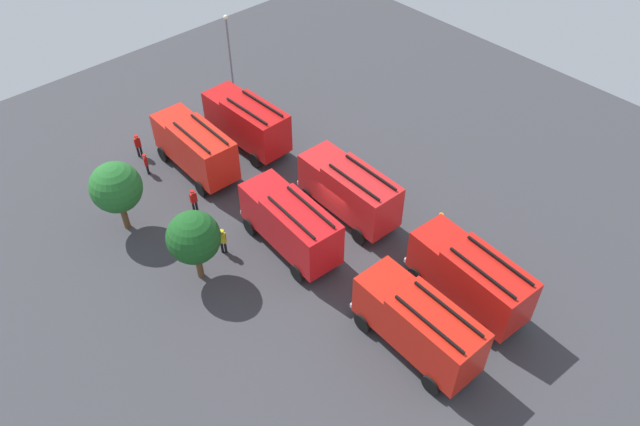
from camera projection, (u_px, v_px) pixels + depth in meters
ground_plane at (320, 229)px, 38.61m from camera, size 56.49×56.49×0.00m
fire_truck_0 at (470, 275)px, 32.98m from camera, size 7.36×3.19×3.88m
fire_truck_1 at (349, 189)px, 38.13m from camera, size 7.26×2.91×3.88m
fire_truck_2 at (247, 121)px, 43.51m from camera, size 7.26×2.89×3.88m
fire_truck_3 at (418, 323)px, 30.67m from camera, size 7.28×2.96×3.88m
fire_truck_4 at (290, 223)px, 35.94m from camera, size 7.34×3.14×3.88m
fire_truck_5 at (195, 146)px, 41.35m from camera, size 7.26×2.91×3.88m
firefighter_0 at (138, 145)px, 43.35m from camera, size 0.35×0.47×1.82m
firefighter_1 at (223, 240)px, 36.46m from camera, size 0.47×0.46×1.83m
firefighter_2 at (194, 200)px, 39.16m from camera, size 0.29×0.45×1.76m
firefighter_3 at (440, 222)px, 37.78m from camera, size 0.41×0.48×1.61m
firefighter_4 at (146, 163)px, 42.05m from camera, size 0.48×0.37×1.61m
tree_0 at (194, 238)px, 33.62m from camera, size 3.05×3.05×4.72m
tree_1 at (116, 188)px, 36.52m from camera, size 3.15×3.15×4.89m
traffic_cone_0 at (383, 261)px, 36.24m from camera, size 0.39×0.39×0.55m
lamppost at (229, 50)px, 47.24m from camera, size 0.36×0.36×6.87m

